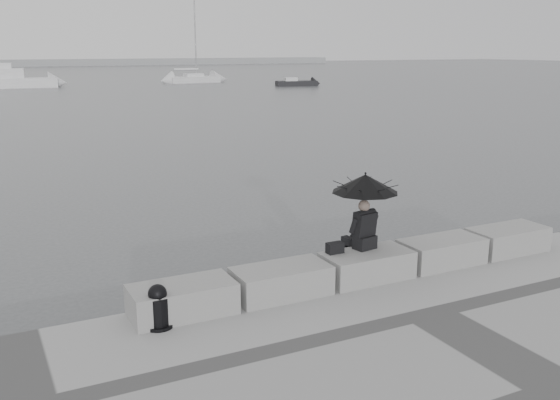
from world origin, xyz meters
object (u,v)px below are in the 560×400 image
mooring_bollard (158,309)px  sailboat_right (194,79)px  small_motorboat (297,83)px  motor_cruiser (10,80)px  seated_person (365,193)px

mooring_bollard → sailboat_right: sailboat_right is taller
small_motorboat → motor_cruiser: bearing=172.8°
mooring_bollard → motor_cruiser: (2.77, 69.67, 0.11)m
mooring_bollard → sailboat_right: (24.90, 70.58, -0.24)m
sailboat_right → motor_cruiser: sailboat_right is taller
sailboat_right → motor_cruiser: (-22.13, -0.91, 0.35)m
motor_cruiser → mooring_bollard: bearing=-85.9°
mooring_bollard → sailboat_right: 74.84m
sailboat_right → mooring_bollard: bearing=-112.0°
sailboat_right → seated_person: bearing=-109.2°
mooring_bollard → small_motorboat: size_ratio=0.13×
seated_person → motor_cruiser: (-1.16, 69.17, -1.12)m
seated_person → motor_cruiser: 69.19m
sailboat_right → small_motorboat: 14.93m
mooring_bollard → sailboat_right: size_ratio=0.05×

